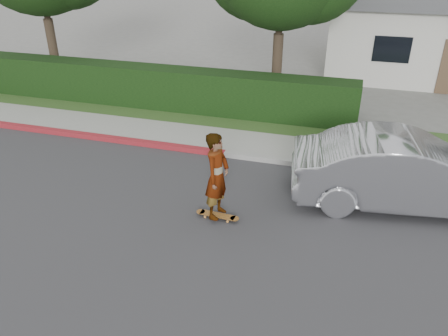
# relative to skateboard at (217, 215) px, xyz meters

# --- Properties ---
(ground) EXTENTS (120.00, 120.00, 0.00)m
(ground) POSITION_rel_skateboard_xyz_m (-1.73, -1.08, -0.09)
(ground) COLOR slate
(ground) RESTS_ON ground
(road) EXTENTS (60.00, 8.00, 0.01)m
(road) POSITION_rel_skateboard_xyz_m (-1.73, -1.08, -0.08)
(road) COLOR #2D2D30
(road) RESTS_ON ground
(curb_far) EXTENTS (60.00, 0.20, 0.15)m
(curb_far) POSITION_rel_skateboard_xyz_m (-1.73, 3.02, -0.01)
(curb_far) COLOR #9E9E99
(curb_far) RESTS_ON ground
(curb_red_section) EXTENTS (12.00, 0.21, 0.15)m
(curb_red_section) POSITION_rel_skateboard_xyz_m (-6.73, 3.02, -0.01)
(curb_red_section) COLOR maroon
(curb_red_section) RESTS_ON ground
(sidewalk_far) EXTENTS (60.00, 1.60, 0.12)m
(sidewalk_far) POSITION_rel_skateboard_xyz_m (-1.73, 3.92, -0.03)
(sidewalk_far) COLOR gray
(sidewalk_far) RESTS_ON ground
(planting_strip) EXTENTS (60.00, 1.60, 0.10)m
(planting_strip) POSITION_rel_skateboard_xyz_m (-1.73, 5.52, -0.04)
(planting_strip) COLOR #2D4C1E
(planting_strip) RESTS_ON ground
(hedge) EXTENTS (15.00, 1.00, 1.50)m
(hedge) POSITION_rel_skateboard_xyz_m (-4.73, 6.12, 0.66)
(hedge) COLOR black
(hedge) RESTS_ON ground
(skateboard) EXTENTS (0.99, 0.24, 0.09)m
(skateboard) POSITION_rel_skateboard_xyz_m (0.00, 0.00, 0.00)
(skateboard) COLOR #E8933F
(skateboard) RESTS_ON ground
(skateboarder) EXTENTS (0.56, 0.76, 1.92)m
(skateboarder) POSITION_rel_skateboard_xyz_m (-0.00, -0.00, 0.97)
(skateboarder) COLOR white
(skateboarder) RESTS_ON skateboard
(car_silver) EXTENTS (5.26, 2.51, 1.67)m
(car_silver) POSITION_rel_skateboard_xyz_m (3.87, 1.81, 0.75)
(car_silver) COLOR #B5B6BC
(car_silver) RESTS_ON ground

